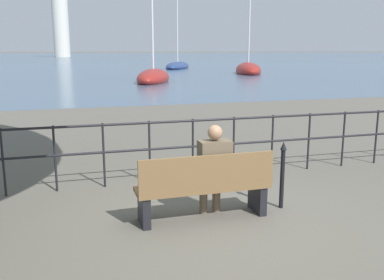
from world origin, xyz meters
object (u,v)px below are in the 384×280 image
Objects in this scene: harbor_lighthouse at (60,15)px; sailboat_0 at (178,66)px; seated_person_left at (214,167)px; closed_umbrella at (282,171)px; park_bench at (204,188)px; sailboat_1 at (248,70)px; sailboat_2 at (153,77)px.

sailboat_0 is at bearing -81.71° from harbor_lighthouse.
closed_umbrella is at bearing 1.10° from seated_person_left.
park_bench is 35.34m from sailboat_1.
sailboat_0 is (11.41, 45.00, -0.40)m from seated_person_left.
seated_person_left is 0.11× the size of sailboat_2.
park_bench is at bearing -175.32° from closed_umbrella.
sailboat_0 is (10.39, 44.98, -0.26)m from closed_umbrella.
sailboat_0 is at bearing 77.00° from closed_umbrella.
sailboat_2 is at bearing 82.60° from closed_umbrella.
sailboat_0 is at bearing 122.07° from sailboat_1.
seated_person_left is 134.17m from harbor_lighthouse.
closed_umbrella is 0.04× the size of harbor_lighthouse.
closed_umbrella reaches higher than park_bench.
seated_person_left is at bearing -89.35° from harbor_lighthouse.
closed_umbrella is 0.09× the size of sailboat_1.
sailboat_1 is (13.74, 31.95, -0.20)m from closed_umbrella.
park_bench is 1.42× the size of seated_person_left.
sailboat_2 is (-10.61, -7.89, -0.01)m from sailboat_1.
park_bench is 24.53m from sailboat_2.
sailboat_1 is at bearing 57.41° from sailboat_2.
sailboat_1 is 13.22m from sailboat_2.
sailboat_1 is at bearing -51.52° from sailboat_0.
park_bench is 0.15× the size of sailboat_0.
closed_umbrella is at bearing -78.94° from sailboat_0.
sailboat_0 is 1.06× the size of sailboat_2.
harbor_lighthouse is at bearing 90.65° from seated_person_left.
closed_umbrella is 24.26m from sailboat_2.
closed_umbrella is 134.17m from harbor_lighthouse.
park_bench is at bearing -89.42° from harbor_lighthouse.
harbor_lighthouse reaches higher than seated_person_left.
sailboat_1 reaches higher than closed_umbrella.
park_bench is 0.07× the size of harbor_lighthouse.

